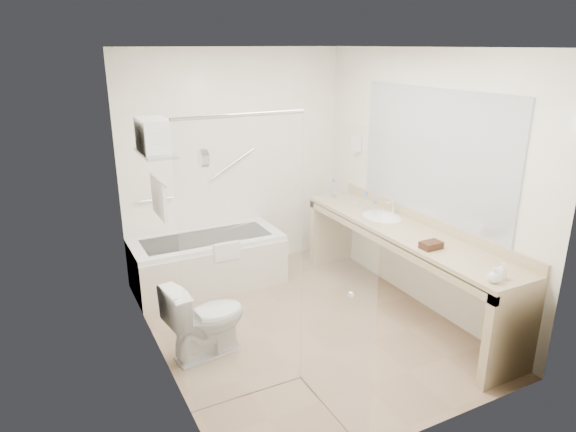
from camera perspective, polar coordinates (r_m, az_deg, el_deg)
name	(u,v)px	position (r m, az deg, el deg)	size (l,w,h in m)	color
floor	(302,325)	(4.96, 1.62, -12.01)	(3.20, 3.20, 0.00)	#9B7E60
ceiling	(305,47)	(4.27, 1.93, 18.23)	(2.60, 3.20, 0.10)	silver
wall_back	(236,163)	(5.87, -5.84, 5.93)	(2.60, 0.10, 2.50)	white
wall_front	(431,266)	(3.24, 15.60, -5.35)	(2.60, 0.10, 2.50)	white
wall_left	(154,221)	(4.02, -14.68, -0.53)	(0.10, 3.20, 2.50)	white
wall_right	(420,181)	(5.19, 14.46, 3.77)	(0.10, 3.20, 2.50)	white
bathtub	(208,261)	(5.68, -8.87, -4.97)	(1.60, 0.73, 0.59)	white
grab_bar_short	(155,200)	(5.64, -14.59, 1.75)	(0.03, 0.03, 0.40)	silver
grab_bar_long	(233,164)	(5.81, -6.15, 5.80)	(0.03, 0.03, 0.60)	silver
shower_enclosure	(288,272)	(3.48, -0.04, -6.22)	(0.96, 0.91, 2.11)	silver
towel_shelf	(155,146)	(4.26, -14.60, 7.53)	(0.24, 0.55, 0.81)	silver
vanity_counter	(403,249)	(5.10, 12.67, -3.59)	(0.55, 2.70, 0.95)	tan
sink	(382,219)	(5.35, 10.36, -0.34)	(0.40, 0.52, 0.14)	white
faucet	(394,207)	(5.40, 11.66, 1.00)	(0.03, 0.03, 0.14)	silver
mirror	(433,154)	(5.01, 15.77, 6.66)	(0.02, 2.00, 1.20)	#AAAFB6
hairdryer_unit	(356,144)	(5.93, 7.54, 7.97)	(0.08, 0.10, 0.18)	white
toilet	(206,319)	(4.44, -9.10, -11.23)	(0.38, 0.69, 0.67)	white
amenity_basket	(431,245)	(4.59, 15.62, -3.13)	(0.18, 0.12, 0.06)	#442518
soap_bottle_a	(501,275)	(4.19, 22.61, -6.08)	(0.06, 0.13, 0.06)	white
soap_bottle_b	(494,277)	(4.10, 21.90, -6.27)	(0.09, 0.12, 0.09)	white
water_bottle_left	(375,210)	(5.26, 9.60, 0.65)	(0.05, 0.05, 0.18)	silver
water_bottle_mid	(366,202)	(5.48, 8.65, 1.55)	(0.06, 0.06, 0.20)	silver
water_bottle_right	(333,189)	(5.94, 5.04, 3.05)	(0.06, 0.06, 0.20)	silver
drinking_glass_near	(357,202)	(5.64, 7.64, 1.55)	(0.06, 0.06, 0.08)	silver
drinking_glass_far	(335,195)	(5.87, 5.22, 2.35)	(0.07, 0.07, 0.08)	silver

